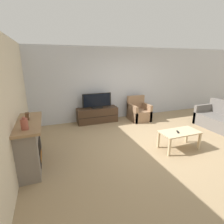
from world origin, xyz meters
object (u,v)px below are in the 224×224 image
mantel_vase_left (24,124)px  tv_stand (97,115)px  fireplace (30,144)px  remote (178,132)px  mantel_clock (27,116)px  coffee_table (179,134)px  tv (97,101)px  armchair (139,112)px

mantel_vase_left → tv_stand: bearing=51.7°
mantel_vase_left → fireplace: bearing=92.2°
tv_stand → remote: (1.32, -2.74, 0.21)m
mantel_vase_left → mantel_clock: (0.00, 0.57, -0.04)m
tv_stand → remote: 3.05m
fireplace → tv_stand: size_ratio=0.97×
mantel_clock → remote: size_ratio=0.99×
remote → mantel_vase_left: bearing=-155.0°
mantel_vase_left → coffee_table: (3.50, -0.06, -0.72)m
tv → remote: 3.05m
mantel_vase_left → mantel_clock: bearing=89.9°
tv_stand → coffee_table: tv_stand is taller
coffee_table → tv_stand: bearing=117.3°
mantel_vase_left → armchair: (3.67, 2.36, -0.83)m
mantel_clock → armchair: bearing=26.1°
armchair → mantel_vase_left: bearing=-147.2°
tv → armchair: 1.67m
mantel_vase_left → remote: size_ratio=1.61×
remote → tv: bearing=142.2°
fireplace → tv_stand: 3.08m
mantel_vase_left → armchair: mantel_vase_left is taller
tv_stand → armchair: size_ratio=1.64×
coffee_table → remote: (-0.08, -0.02, 0.08)m
fireplace → tv: bearing=46.4°
mantel_clock → armchair: (3.67, 1.79, -0.80)m
mantel_clock → tv: bearing=44.8°
tv_stand → armchair: armchair is taller
mantel_vase_left → mantel_clock: mantel_vase_left is taller
fireplace → armchair: (3.68, 1.94, -0.22)m
fireplace → tv: 3.08m
mantel_vase_left → tv_stand: 3.49m
mantel_clock → armchair: mantel_clock is taller
fireplace → mantel_clock: size_ratio=9.53×
tv → mantel_clock: bearing=-135.2°
mantel_clock → tv_stand: size_ratio=0.10×
mantel_clock → tv: 2.97m
mantel_vase_left → coffee_table: mantel_vase_left is taller
tv_stand → remote: bearing=-64.2°
coffee_table → mantel_clock: bearing=169.7°
armchair → remote: (-0.24, -2.45, 0.20)m
fireplace → armchair: fireplace is taller
coffee_table → remote: remote is taller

